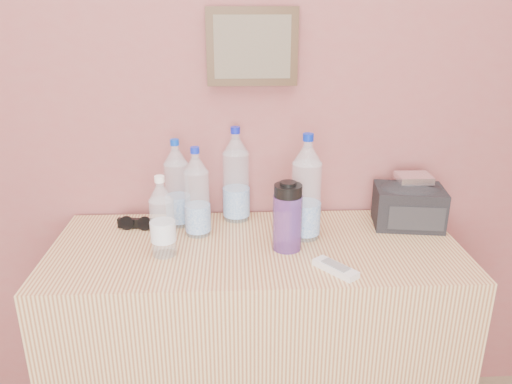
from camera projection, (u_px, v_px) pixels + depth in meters
picture_frame at (252, 47)px, 1.63m from camera, size 0.30×0.03×0.25m
dresser at (256, 350)px, 1.73m from camera, size 1.30×0.54×0.81m
pet_large_a at (177, 188)px, 1.70m from camera, size 0.08×0.08×0.30m
pet_large_b at (236, 179)px, 1.74m from camera, size 0.09×0.09×0.33m
pet_large_c at (197, 197)px, 1.62m from camera, size 0.08×0.08×0.30m
pet_large_d at (306, 193)px, 1.59m from camera, size 0.09×0.09×0.35m
pet_small at (162, 221)px, 1.49m from camera, size 0.07×0.07×0.25m
nalgene_bottle at (287, 216)px, 1.53m from camera, size 0.09×0.09×0.22m
sunglasses at (137, 223)px, 1.70m from camera, size 0.14×0.06×0.03m
ac_remote at (336, 268)px, 1.43m from camera, size 0.12×0.14×0.02m
toiletry_bag at (409, 204)px, 1.71m from camera, size 0.25×0.19×0.15m
foil_packet at (414, 178)px, 1.69m from camera, size 0.11×0.09×0.02m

